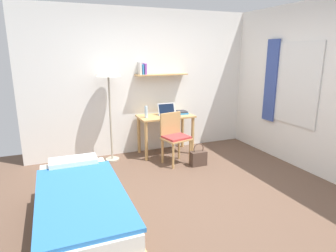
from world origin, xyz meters
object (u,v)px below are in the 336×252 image
Objects in this scene: water_bottle at (146,112)px; book_stack at (182,112)px; desk_chair at (174,135)px; bed at (81,209)px; standing_lamp at (108,74)px; laptop at (167,112)px; handbag at (198,158)px; desk at (166,123)px.

book_stack is at bearing 5.59° from water_bottle.
desk_chair reaches higher than book_stack.
standing_lamp is (0.72, 1.94, 1.25)m from bed.
laptop reaches higher than bed.
book_stack reaches higher than handbag.
bed is 9.39× the size of water_bottle.
bed is 2.37m from water_bottle.
bed is 2.60m from desk.
desk_chair is (-0.04, -0.50, -0.10)m from desk.
book_stack is at bearing -0.27° from standing_lamp.
book_stack is 1.01m from handbag.
standing_lamp is 8.05× the size of water_bottle.
water_bottle reaches higher than book_stack.
laptop reaches higher than desk.
desk_chair is at bearing -125.74° from book_stack.
desk is 1.35m from standing_lamp.
water_bottle is at bearing -7.14° from standing_lamp.
book_stack is (0.30, 0.01, -0.03)m from laptop.
bed is at bearing -110.34° from standing_lamp.
laptop is at bearing 18.36° from desk.
desk_chair reaches higher than handbag.
laptop is (1.04, -0.01, -0.71)m from standing_lamp.
laptop reaches higher than handbag.
book_stack is (0.72, 0.07, -0.08)m from water_bottle.
water_bottle is 1.21m from handbag.
bed is 2.87m from book_stack.
standing_lamp is 2.03m from handbag.
book_stack is (2.06, 1.94, 0.51)m from bed.
laptop is at bearing 107.29° from handbag.
standing_lamp is 0.90m from water_bottle.
water_bottle is (0.61, -0.08, -0.66)m from standing_lamp.
laptop is at bearing 8.35° from water_bottle.
book_stack is 0.62× the size of handbag.
standing_lamp is at bearing 179.73° from book_stack.
desk is 0.38m from book_stack.
standing_lamp is 4.35× the size of handbag.
standing_lamp is at bearing 69.66° from bed.
handbag is (0.28, -0.77, -0.45)m from desk.
handbag is (1.28, -0.80, -1.36)m from standing_lamp.
desk_chair is at bearing -28.57° from standing_lamp.
desk_chair is at bearing 139.46° from handbag.
standing_lamp is 5.07× the size of laptop.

